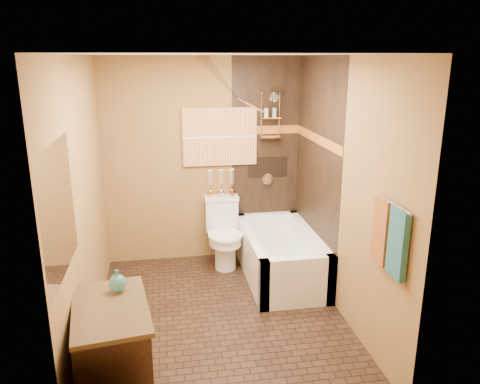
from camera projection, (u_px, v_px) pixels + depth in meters
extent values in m
plane|color=black|center=(220.00, 316.00, 4.65)|extent=(3.00, 3.00, 0.00)
cube|color=olive|center=(83.00, 202.00, 4.11)|extent=(0.02, 3.00, 2.50)
cube|color=olive|center=(343.00, 190.00, 4.49)|extent=(0.02, 3.00, 2.50)
cube|color=olive|center=(204.00, 161.00, 5.72)|extent=(2.40, 0.02, 2.50)
cube|color=olive|center=(249.00, 265.00, 2.88)|extent=(2.40, 0.02, 2.50)
plane|color=silver|center=(217.00, 54.00, 3.95)|extent=(3.00, 3.00, 0.00)
cube|color=black|center=(266.00, 159.00, 5.83)|extent=(0.85, 0.01, 2.50)
cube|color=black|center=(316.00, 172.00, 5.20)|extent=(0.01, 1.50, 2.50)
cube|color=#9A491C|center=(266.00, 130.00, 5.72)|extent=(0.85, 0.01, 0.10)
cube|color=#9A491C|center=(317.00, 139.00, 5.09)|extent=(0.01, 1.50, 0.10)
cube|color=black|center=(268.00, 167.00, 5.86)|extent=(0.50, 0.01, 0.25)
cylinder|color=silver|center=(271.00, 92.00, 5.47)|extent=(0.02, 0.26, 0.02)
cylinder|color=silver|center=(274.00, 98.00, 5.34)|extent=(0.11, 0.11, 0.09)
cylinder|color=silver|center=(268.00, 179.00, 5.88)|extent=(0.14, 0.02, 0.14)
cylinder|color=silver|center=(247.00, 103.00, 4.86)|extent=(0.03, 1.55, 0.03)
cylinder|color=silver|center=(391.00, 203.00, 3.43)|extent=(0.02, 0.55, 0.02)
cube|color=navy|center=(398.00, 243.00, 3.39)|extent=(0.05, 0.22, 0.52)
cube|color=brown|center=(382.00, 231.00, 3.63)|extent=(0.05, 0.22, 0.52)
cube|color=#C65C2E|center=(220.00, 137.00, 5.64)|extent=(0.90, 0.04, 0.70)
cube|color=white|center=(59.00, 211.00, 3.09)|extent=(0.01, 1.00, 0.90)
cube|color=white|center=(298.00, 283.00, 4.74)|extent=(0.80, 0.10, 0.55)
cube|color=white|center=(267.00, 233.00, 6.07)|extent=(0.80, 0.10, 0.55)
cube|color=white|center=(251.00, 257.00, 5.35)|extent=(0.10, 1.50, 0.55)
cube|color=white|center=(309.00, 253.00, 5.46)|extent=(0.10, 1.50, 0.55)
cube|color=white|center=(280.00, 263.00, 5.44)|extent=(0.64, 1.34, 0.35)
cube|color=white|center=(222.00, 215.00, 5.83)|extent=(0.40, 0.19, 0.40)
cube|color=white|center=(221.00, 198.00, 5.77)|extent=(0.42, 0.21, 0.04)
cylinder|color=white|center=(225.00, 253.00, 5.64)|extent=(0.25, 0.25, 0.40)
cylinder|color=white|center=(225.00, 240.00, 5.59)|extent=(0.39, 0.39, 0.10)
cylinder|color=white|center=(225.00, 235.00, 5.58)|extent=(0.41, 0.41, 0.03)
cube|color=black|center=(113.00, 355.00, 3.45)|extent=(0.61, 0.88, 0.73)
cube|color=black|center=(110.00, 309.00, 3.35)|extent=(0.64, 0.93, 0.04)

